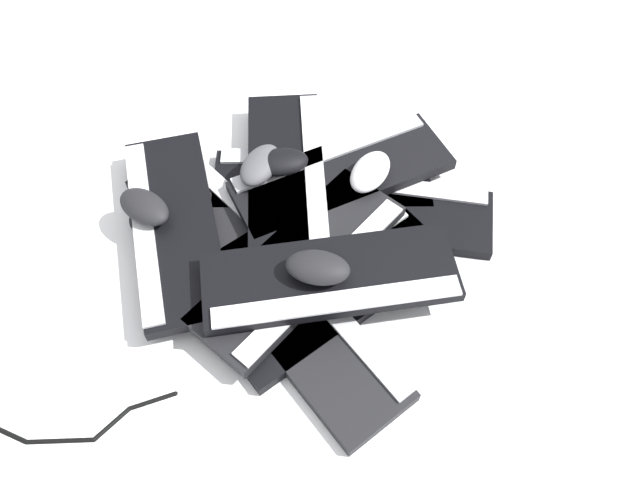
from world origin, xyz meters
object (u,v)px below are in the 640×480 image
(keyboard_3, at_px, (379,210))
(keyboard_5, at_px, (342,174))
(keyboard_8, at_px, (173,226))
(mouse_2, at_px, (280,162))
(keyboard_7, at_px, (330,278))
(keyboard_4, at_px, (322,180))
(mouse_1, at_px, (318,267))
(keyboard_0, at_px, (224,228))
(keyboard_6, at_px, (301,264))
(keyboard_9, at_px, (288,176))
(keyboard_2, at_px, (335,289))
(mouse_3, at_px, (260,165))
(keyboard_1, at_px, (304,326))
(mouse_6, at_px, (373,172))
(mouse_0, at_px, (150,210))
(mouse_5, at_px, (266,307))

(keyboard_3, height_order, keyboard_5, keyboard_5)
(keyboard_8, height_order, mouse_2, mouse_2)
(keyboard_5, bearing_deg, keyboard_7, 97.64)
(keyboard_4, height_order, mouse_1, mouse_1)
(keyboard_0, xyz_separation_m, keyboard_6, (-0.17, 0.06, 0.03))
(keyboard_6, distance_m, keyboard_9, 0.21)
(keyboard_0, bearing_deg, keyboard_7, 157.23)
(keyboard_2, height_order, keyboard_3, same)
(keyboard_7, bearing_deg, mouse_3, -48.73)
(keyboard_3, bearing_deg, mouse_1, 71.23)
(keyboard_4, bearing_deg, keyboard_3, 159.51)
(keyboard_1, xyz_separation_m, keyboard_9, (0.11, -0.30, 0.03))
(keyboard_2, bearing_deg, keyboard_0, -19.21)
(mouse_6, bearing_deg, keyboard_3, -128.42)
(keyboard_2, bearing_deg, keyboard_8, -8.24)
(keyboard_5, distance_m, mouse_1, 0.27)
(keyboard_8, bearing_deg, keyboard_6, 174.00)
(keyboard_1, distance_m, mouse_6, 0.33)
(keyboard_1, bearing_deg, keyboard_2, -113.38)
(keyboard_8, bearing_deg, mouse_2, -134.06)
(keyboard_7, xyz_separation_m, mouse_6, (-0.03, -0.25, 0.01))
(keyboard_1, bearing_deg, keyboard_6, -73.39)
(keyboard_9, bearing_deg, keyboard_5, -163.81)
(keyboard_0, relative_size, keyboard_7, 0.97)
(keyboard_6, bearing_deg, mouse_6, -112.64)
(keyboard_5, relative_size, mouse_6, 3.97)
(keyboard_3, distance_m, mouse_1, 0.25)
(keyboard_9, height_order, mouse_6, mouse_6)
(keyboard_2, height_order, keyboard_6, keyboard_6)
(keyboard_4, bearing_deg, keyboard_1, 97.86)
(keyboard_7, height_order, mouse_3, mouse_3)
(keyboard_9, xyz_separation_m, mouse_2, (0.01, -0.00, 0.04))
(keyboard_1, distance_m, keyboard_2, 0.09)
(keyboard_8, xyz_separation_m, mouse_0, (0.07, -0.04, -0.02))
(keyboard_8, bearing_deg, mouse_5, 149.48)
(keyboard_4, height_order, keyboard_9, keyboard_9)
(keyboard_2, distance_m, mouse_0, 0.40)
(keyboard_2, bearing_deg, keyboard_6, -16.48)
(keyboard_5, bearing_deg, keyboard_1, 90.81)
(keyboard_0, distance_m, mouse_1, 0.26)
(keyboard_4, bearing_deg, keyboard_6, 93.66)
(mouse_0, relative_size, mouse_1, 1.00)
(keyboard_0, xyz_separation_m, keyboard_7, (-0.23, 0.10, 0.06))
(keyboard_3, height_order, mouse_1, mouse_1)
(keyboard_6, xyz_separation_m, mouse_5, (0.04, 0.10, 0.01))
(mouse_5, height_order, mouse_6, mouse_6)
(keyboard_9, relative_size, mouse_1, 4.22)
(keyboard_0, xyz_separation_m, mouse_1, (-0.21, 0.10, 0.10))
(keyboard_1, distance_m, keyboard_5, 0.33)
(keyboard_8, relative_size, mouse_6, 4.18)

